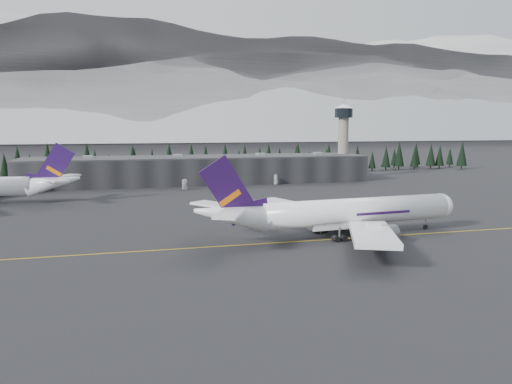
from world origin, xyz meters
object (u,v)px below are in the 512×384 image
object	(u,v)px
terminal	(199,170)
gse_vehicle_a	(185,189)
control_tower	(343,133)
jet_main	(335,213)
gse_vehicle_b	(276,183)

from	to	relation	value
terminal	gse_vehicle_a	world-z (taller)	terminal
control_tower	jet_main	world-z (taller)	control_tower
gse_vehicle_a	gse_vehicle_b	distance (m)	43.86
control_tower	gse_vehicle_b	xyz separation A→B (m)	(-42.09, -19.81, -22.60)
control_tower	gse_vehicle_a	xyz separation A→B (m)	(-85.07, -28.54, -22.75)
jet_main	gse_vehicle_a	bearing A→B (deg)	99.40
control_tower	jet_main	xyz separation A→B (m)	(-60.20, -127.32, -17.63)
control_tower	gse_vehicle_b	world-z (taller)	control_tower
terminal	control_tower	size ratio (longest dim) A/B	4.24
control_tower	gse_vehicle_a	bearing A→B (deg)	-161.45
control_tower	gse_vehicle_b	size ratio (longest dim) A/B	7.98
terminal	jet_main	xyz separation A→B (m)	(14.80, -124.32, -0.53)
jet_main	gse_vehicle_b	distance (m)	109.14
gse_vehicle_a	terminal	bearing A→B (deg)	79.33
terminal	jet_main	size ratio (longest dim) A/B	2.30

